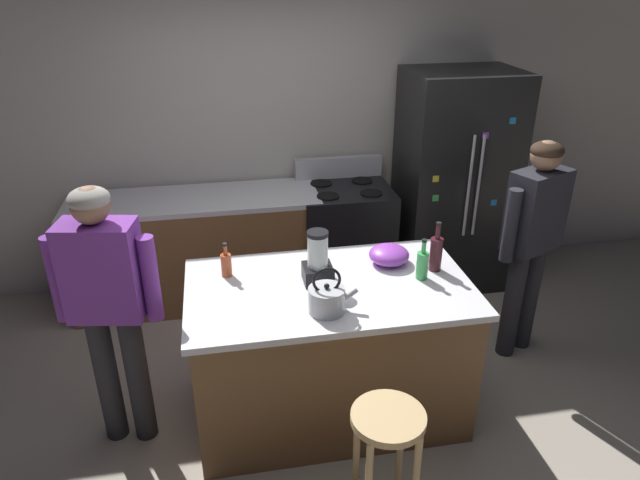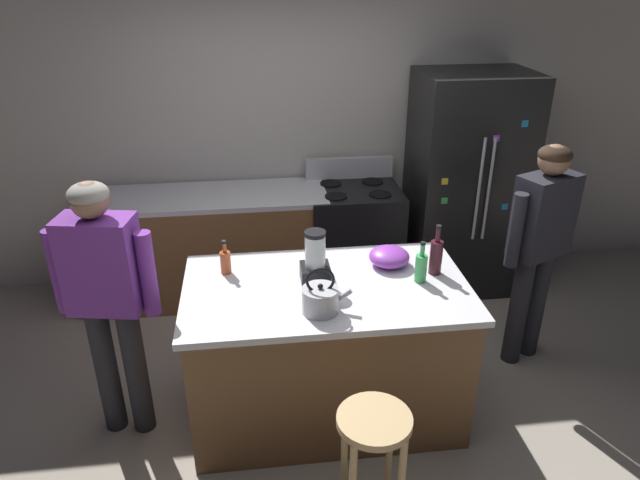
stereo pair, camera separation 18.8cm
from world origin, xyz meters
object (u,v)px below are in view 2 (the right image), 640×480
at_px(bottle_cooking_sauce, 225,261).
at_px(mixing_bowl, 389,257).
at_px(person_by_sink_right, 540,237).
at_px(tea_kettle, 321,299).
at_px(person_by_island_left, 106,290).
at_px(bottle_soda, 421,267).
at_px(kitchen_island, 326,350).
at_px(refrigerator, 466,185).
at_px(blender_appliance, 315,261).
at_px(bottle_wine, 436,256).
at_px(bar_stool, 373,443).
at_px(stove_range, 353,238).

bearing_deg(bottle_cooking_sauce, mixing_bowl, -1.25).
xyz_separation_m(person_by_sink_right, tea_kettle, (-1.56, -0.65, 0.03)).
distance_m(person_by_island_left, bottle_soda, 1.79).
xyz_separation_m(kitchen_island, refrigerator, (1.39, 1.50, 0.47)).
bearing_deg(blender_appliance, kitchen_island, -46.54).
bearing_deg(bottle_soda, kitchen_island, 178.29).
relative_size(person_by_sink_right, bottle_cooking_sauce, 7.44).
relative_size(person_by_island_left, bottle_cooking_sauce, 7.52).
distance_m(refrigerator, person_by_island_left, 3.02).
bearing_deg(refrigerator, bottle_cooking_sauce, -147.13).
distance_m(blender_appliance, bottle_soda, 0.62).
xyz_separation_m(person_by_island_left, person_by_sink_right, (2.73, 0.38, -0.01)).
bearing_deg(blender_appliance, bottle_soda, -7.23).
distance_m(person_by_island_left, blender_appliance, 1.18).
distance_m(person_by_sink_right, tea_kettle, 1.69).
relative_size(refrigerator, bottle_wine, 5.89).
bearing_deg(person_by_island_left, mixing_bowl, 7.03).
bearing_deg(kitchen_island, tea_kettle, -104.21).
xyz_separation_m(bar_stool, mixing_bowl, (0.31, 1.07, 0.43)).
height_order(mixing_bowl, tea_kettle, tea_kettle).
height_order(person_by_island_left, tea_kettle, person_by_island_left).
xyz_separation_m(kitchen_island, person_by_sink_right, (1.49, 0.38, 0.51)).
relative_size(bottle_soda, bottle_wine, 0.81).
height_order(person_by_island_left, mixing_bowl, person_by_island_left).
bearing_deg(bottle_cooking_sauce, tea_kettle, -43.64).
bearing_deg(blender_appliance, person_by_sink_right, 11.72).
bearing_deg(mixing_bowl, bottle_cooking_sauce, 178.75).
distance_m(mixing_bowl, tea_kettle, 0.68).
bearing_deg(bottle_wine, person_by_island_left, -177.94).
height_order(refrigerator, stove_range, refrigerator).
distance_m(bottle_wine, tea_kettle, 0.81).
bearing_deg(mixing_bowl, tea_kettle, -136.06).
bearing_deg(bar_stool, mixing_bowl, 73.92).
relative_size(stove_range, person_by_sink_right, 0.69).
xyz_separation_m(person_by_sink_right, bottle_wine, (-0.82, -0.31, 0.07)).
xyz_separation_m(refrigerator, blender_appliance, (-1.45, -1.44, 0.13)).
height_order(bottle_cooking_sauce, bottle_wine, bottle_wine).
distance_m(stove_range, bottle_soda, 1.64).
xyz_separation_m(person_by_sink_right, bottle_cooking_sauce, (-2.08, -0.16, 0.03)).
height_order(kitchen_island, person_by_sink_right, person_by_sink_right).
bearing_deg(kitchen_island, bottle_soda, -1.71).
distance_m(bar_stool, bottle_wine, 1.20).
distance_m(person_by_island_left, person_by_sink_right, 2.75).
height_order(refrigerator, person_by_sink_right, refrigerator).
bearing_deg(bottle_cooking_sauce, bottle_soda, -12.02).
distance_m(bottle_cooking_sauce, bottle_soda, 1.16).
distance_m(bottle_soda, tea_kettle, 0.67).
bearing_deg(bottle_cooking_sauce, bottle_wine, -7.14).
distance_m(refrigerator, stove_range, 1.05).
bearing_deg(blender_appliance, bar_stool, -79.68).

